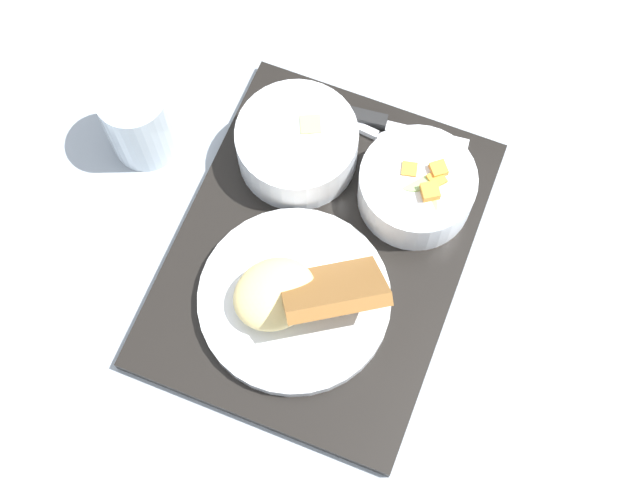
# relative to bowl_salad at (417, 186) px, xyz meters

# --- Properties ---
(ground_plane) EXTENTS (4.00, 4.00, 0.00)m
(ground_plane) POSITION_rel_bowl_salad_xyz_m (0.10, -0.07, -0.05)
(ground_plane) COLOR #99A3AD
(serving_tray) EXTENTS (0.41, 0.33, 0.02)m
(serving_tray) POSITION_rel_bowl_salad_xyz_m (0.10, -0.07, -0.04)
(serving_tray) COLOR black
(serving_tray) RESTS_ON ground_plane
(bowl_salad) EXTENTS (0.13, 0.13, 0.06)m
(bowl_salad) POSITION_rel_bowl_salad_xyz_m (0.00, 0.00, 0.00)
(bowl_salad) COLOR silver
(bowl_salad) RESTS_ON serving_tray
(bowl_soup) EXTENTS (0.13, 0.13, 0.06)m
(bowl_soup) POSITION_rel_bowl_salad_xyz_m (0.01, -0.14, 0.00)
(bowl_soup) COLOR silver
(bowl_soup) RESTS_ON serving_tray
(plate_main) EXTENTS (0.20, 0.20, 0.09)m
(plate_main) POSITION_rel_bowl_salad_xyz_m (0.17, -0.07, -0.01)
(plate_main) COLOR silver
(plate_main) RESTS_ON serving_tray
(knife) EXTENTS (0.04, 0.18, 0.02)m
(knife) POSITION_rel_bowl_salad_xyz_m (-0.07, -0.09, -0.02)
(knife) COLOR silver
(knife) RESTS_ON serving_tray
(spoon) EXTENTS (0.04, 0.16, 0.01)m
(spoon) POSITION_rel_bowl_salad_xyz_m (-0.05, -0.06, -0.03)
(spoon) COLOR silver
(spoon) RESTS_ON serving_tray
(glass_water) EXTENTS (0.08, 0.08, 0.10)m
(glass_water) POSITION_rel_bowl_salad_xyz_m (0.06, -0.31, -0.00)
(glass_water) COLOR silver
(glass_water) RESTS_ON ground_plane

